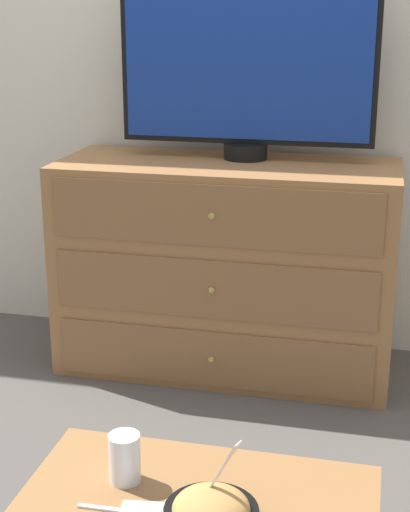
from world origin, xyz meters
TOP-DOWN VIEW (x-y plane):
  - ground_plane at (0.00, 0.00)m, footprint 12.00×12.00m
  - wall_back at (0.00, 0.03)m, footprint 12.00×0.05m
  - dresser at (-0.03, -0.28)m, footprint 1.24×0.52m
  - tv at (0.02, -0.19)m, footprint 0.93×0.16m
  - takeout_bowl at (0.25, -1.78)m, footprint 0.19×0.19m
  - drink_cup at (0.04, -1.68)m, footprint 0.07×0.07m
  - knife at (0.06, -1.78)m, footprint 0.17×0.02m

SIDE VIEW (x-z plane):
  - ground_plane at x=0.00m, z-range 0.00..0.00m
  - knife at x=0.06m, z-range 0.38..0.39m
  - dresser at x=-0.03m, z-range 0.00..0.80m
  - takeout_bowl at x=0.25m, z-range 0.32..0.50m
  - drink_cup at x=0.04m, z-range 0.38..0.48m
  - tv at x=0.02m, z-range 0.81..1.48m
  - wall_back at x=0.00m, z-range 0.00..2.60m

